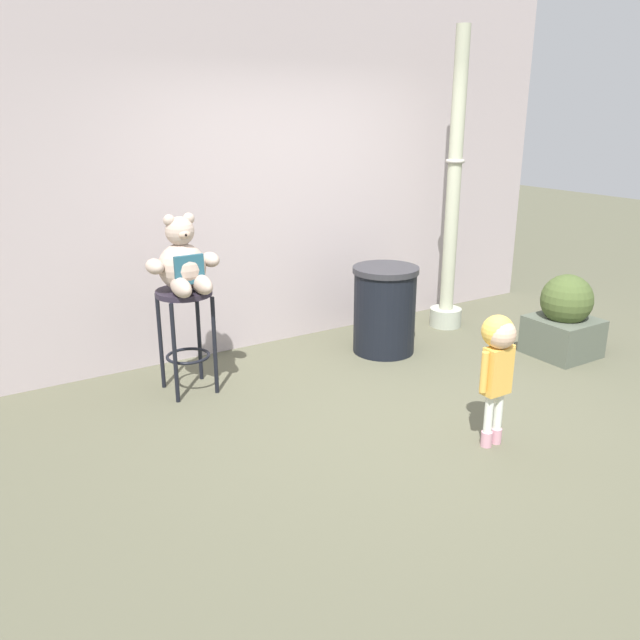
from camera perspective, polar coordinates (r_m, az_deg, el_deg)
The scene contains 8 objects.
ground_plane at distance 4.82m, azimuth 7.49°, elevation -7.92°, with size 24.00×24.00×0.00m, color #575642.
building_wall at distance 6.00m, azimuth -4.23°, elevation 14.76°, with size 6.17×0.30×3.51m, color #AE9FA1.
bar_stool_with_teddy at distance 5.02m, azimuth -11.68°, elevation 0.10°, with size 0.42×0.42×0.81m.
teddy_bear at distance 4.88m, azimuth -11.88°, elevation 4.85°, with size 0.55×0.49×0.57m.
child_walking at distance 4.24m, azimuth 15.31°, elevation -2.78°, with size 0.28×0.22×0.88m.
trash_bin at distance 5.82m, azimuth 5.67°, elevation 0.92°, with size 0.58×0.58×0.78m.
lamppost at distance 6.46m, azimuth 11.46°, elevation 8.92°, with size 0.31×0.31×2.81m.
planter_with_shrub at distance 6.11m, azimuth 20.62°, elevation 0.10°, with size 0.53×0.53×0.73m.
Camera 1 is at (-2.80, -3.31, 2.11)m, focal length 36.55 mm.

